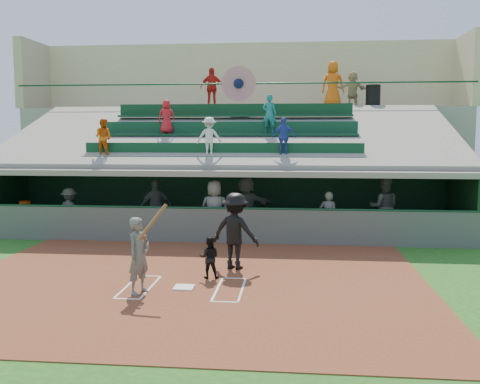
# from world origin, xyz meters

# --- Properties ---
(ground) EXTENTS (100.00, 100.00, 0.00)m
(ground) POSITION_xyz_m (0.00, 0.00, 0.00)
(ground) COLOR #215618
(ground) RESTS_ON ground
(dirt_slab) EXTENTS (11.00, 9.00, 0.02)m
(dirt_slab) POSITION_xyz_m (0.00, 0.50, 0.01)
(dirt_slab) COLOR brown
(dirt_slab) RESTS_ON ground
(home_plate) EXTENTS (0.43, 0.43, 0.03)m
(home_plate) POSITION_xyz_m (0.00, 0.00, 0.04)
(home_plate) COLOR white
(home_plate) RESTS_ON dirt_slab
(batters_box_chalk) EXTENTS (2.65, 1.85, 0.01)m
(batters_box_chalk) POSITION_xyz_m (0.00, 0.00, 0.02)
(batters_box_chalk) COLOR white
(batters_box_chalk) RESTS_ON dirt_slab
(dugout_floor) EXTENTS (16.00, 3.50, 0.04)m
(dugout_floor) POSITION_xyz_m (0.00, 6.75, 0.02)
(dugout_floor) COLOR gray
(dugout_floor) RESTS_ON ground
(concourse_slab) EXTENTS (20.00, 3.00, 4.60)m
(concourse_slab) POSITION_xyz_m (0.00, 13.50, 2.30)
(concourse_slab) COLOR gray
(concourse_slab) RESTS_ON ground
(grandstand) EXTENTS (20.40, 10.40, 7.80)m
(grandstand) POSITION_xyz_m (-0.01, 10.51, 2.26)
(grandstand) COLOR #535853
(grandstand) RESTS_ON ground
(batter_at_plate) EXTENTS (0.93, 0.77, 1.95)m
(batter_at_plate) POSITION_xyz_m (-0.86, -0.48, 0.86)
(batter_at_plate) COLOR #51534F
(batter_at_plate) RESTS_ON dirt_slab
(catcher) EXTENTS (0.49, 0.39, 0.99)m
(catcher) POSITION_xyz_m (0.44, 0.88, 0.52)
(catcher) COLOR black
(catcher) RESTS_ON dirt_slab
(home_umpire) EXTENTS (1.42, 1.09, 1.93)m
(home_umpire) POSITION_xyz_m (0.95, 1.85, 0.99)
(home_umpire) COLOR black
(home_umpire) RESTS_ON dirt_slab
(dugout_bench) EXTENTS (15.02, 3.94, 0.46)m
(dugout_bench) POSITION_xyz_m (-0.01, 7.96, 0.27)
(dugout_bench) COLOR olive
(dugout_bench) RESTS_ON dugout_floor
(white_table) EXTENTS (0.93, 0.82, 0.68)m
(white_table) POSITION_xyz_m (-6.93, 6.26, 0.38)
(white_table) COLOR white
(white_table) RESTS_ON dugout_floor
(water_cooler) EXTENTS (0.38, 0.38, 0.38)m
(water_cooler) POSITION_xyz_m (-6.90, 6.21, 0.91)
(water_cooler) COLOR #DD4F0D
(water_cooler) RESTS_ON white_table
(dugout_player_a) EXTENTS (1.09, 0.75, 1.55)m
(dugout_player_a) POSITION_xyz_m (-5.25, 6.12, 0.81)
(dugout_player_a) COLOR #555853
(dugout_player_a) RESTS_ON dugout_floor
(dugout_player_b) EXTENTS (1.15, 0.80, 1.81)m
(dugout_player_b) POSITION_xyz_m (-2.31, 6.52, 0.95)
(dugout_player_b) COLOR #565954
(dugout_player_b) RESTS_ON dugout_floor
(dugout_player_c) EXTENTS (0.96, 0.64, 1.92)m
(dugout_player_c) POSITION_xyz_m (-0.10, 5.41, 1.00)
(dugout_player_c) COLOR #5C5F59
(dugout_player_c) RESTS_ON dugout_floor
(dugout_player_d) EXTENTS (1.94, 1.04, 1.99)m
(dugout_player_d) POSITION_xyz_m (0.81, 6.43, 1.04)
(dugout_player_d) COLOR #595C57
(dugout_player_d) RESTS_ON dugout_floor
(dugout_player_e) EXTENTS (0.63, 0.46, 1.57)m
(dugout_player_e) POSITION_xyz_m (3.52, 5.66, 0.83)
(dugout_player_e) COLOR #60645E
(dugout_player_e) RESTS_ON dugout_floor
(dugout_player_f) EXTENTS (1.04, 0.85, 1.96)m
(dugout_player_f) POSITION_xyz_m (5.40, 6.51, 1.02)
(dugout_player_f) COLOR #51544F
(dugout_player_f) RESTS_ON dugout_floor
(trash_bin) EXTENTS (0.62, 0.62, 0.93)m
(trash_bin) POSITION_xyz_m (5.80, 12.44, 5.07)
(trash_bin) COLOR black
(trash_bin) RESTS_ON concourse_slab
(concourse_staff_a) EXTENTS (1.10, 0.56, 1.80)m
(concourse_staff_a) POSITION_xyz_m (-1.28, 12.75, 5.50)
(concourse_staff_a) COLOR red
(concourse_staff_a) RESTS_ON concourse_slab
(concourse_staff_b) EXTENTS (1.09, 0.82, 2.00)m
(concourse_staff_b) POSITION_xyz_m (4.09, 12.77, 5.60)
(concourse_staff_b) COLOR #DF5B0D
(concourse_staff_b) RESTS_ON concourse_slab
(concourse_staff_c) EXTENTS (1.54, 0.98, 1.58)m
(concourse_staff_c) POSITION_xyz_m (4.97, 12.92, 5.39)
(concourse_staff_c) COLOR tan
(concourse_staff_c) RESTS_ON concourse_slab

